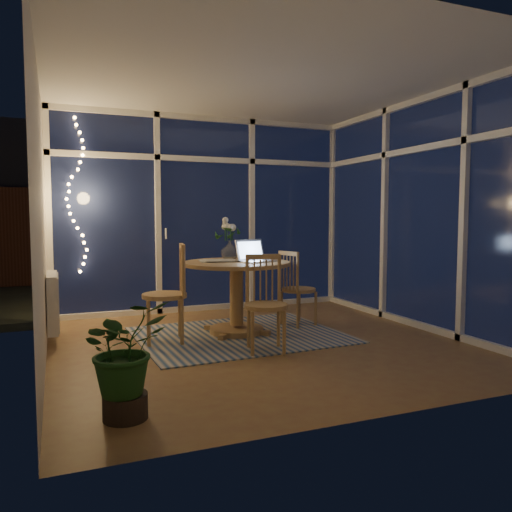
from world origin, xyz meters
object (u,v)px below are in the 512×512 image
at_px(chair_right, 299,288).
at_px(chair_left, 164,293).
at_px(laptop, 257,250).
at_px(chair_front, 266,303).
at_px(flower_vase, 230,250).
at_px(potted_plant, 124,360).
at_px(dining_table, 237,298).

bearing_deg(chair_right, chair_left, 81.19).
bearing_deg(laptop, chair_left, 161.96).
distance_m(chair_front, flower_vase, 1.19).
bearing_deg(chair_right, laptop, 93.85).
height_order(flower_vase, potted_plant, flower_vase).
bearing_deg(flower_vase, dining_table, -95.34).
height_order(dining_table, laptop, laptop).
height_order(dining_table, chair_right, chair_right).
height_order(chair_front, flower_vase, flower_vase).
relative_size(dining_table, chair_front, 1.25).
xyz_separation_m(chair_left, chair_right, (1.60, 0.20, -0.06)).
bearing_deg(flower_vase, chair_front, -91.29).
bearing_deg(dining_table, chair_right, 7.25).
relative_size(chair_right, chair_front, 0.96).
height_order(chair_right, flower_vase, flower_vase).
height_order(dining_table, flower_vase, flower_vase).
distance_m(laptop, flower_vase, 0.45).
xyz_separation_m(laptop, potted_plant, (-1.62, -1.78, -0.53)).
bearing_deg(laptop, chair_right, 2.78).
xyz_separation_m(dining_table, potted_plant, (-1.42, -1.90, -0.01)).
bearing_deg(chair_left, chair_front, 58.49).
distance_m(laptop, potted_plant, 2.47).
relative_size(chair_left, potted_plant, 1.33).
height_order(chair_left, flower_vase, chair_left).
xyz_separation_m(chair_front, potted_plant, (-1.42, -1.10, -0.08)).
relative_size(dining_table, flower_vase, 5.48).
bearing_deg(chair_right, flower_vase, 59.75).
height_order(chair_front, potted_plant, chair_front).
distance_m(chair_left, chair_front, 1.07).
distance_m(chair_left, flower_vase, 1.00).
distance_m(dining_table, flower_vase, 0.58).
distance_m(dining_table, laptop, 0.57).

